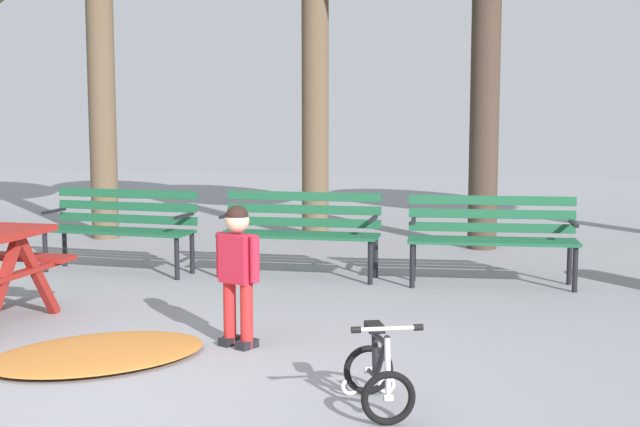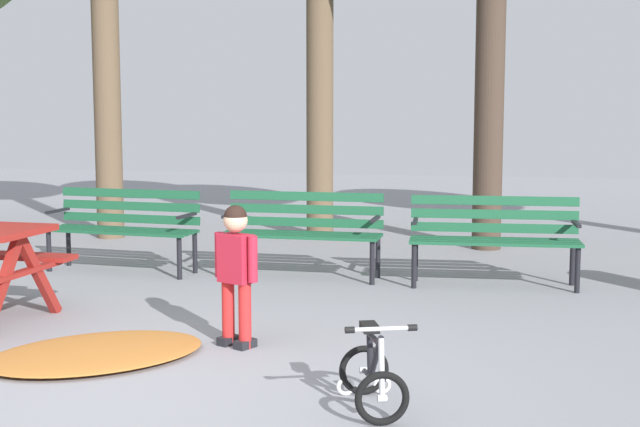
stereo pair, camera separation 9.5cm
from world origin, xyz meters
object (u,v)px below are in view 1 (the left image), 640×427
Objects in this scene: park_bench_far_left at (121,223)px; park_bench_right at (492,232)px; child_standing at (238,265)px; kids_bicycle at (378,374)px; park_bench_left at (300,227)px.

park_bench_right is (3.79, 0.08, 0.00)m from park_bench_far_left.
child_standing is at bearing -51.24° from park_bench_far_left.
kids_bicycle is (-0.56, -3.75, -0.31)m from park_bench_right.
kids_bicycle is (1.33, -3.77, -0.31)m from park_bench_left.
park_bench_right is 3.16m from child_standing.
park_bench_left is 1.58× the size of child_standing.
park_bench_right is at bearing 56.98° from child_standing.
kids_bicycle is at bearing -43.49° from child_standing.
park_bench_far_left and park_bench_left have the same top height.
park_bench_left is 4.01m from kids_bicycle.
park_bench_left is 0.98× the size of park_bench_right.
park_bench_far_left is 1.90m from park_bench_left.
kids_bicycle is at bearing -48.70° from park_bench_far_left.
child_standing is 1.61× the size of kids_bicycle.
park_bench_far_left is 3.79m from park_bench_right.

